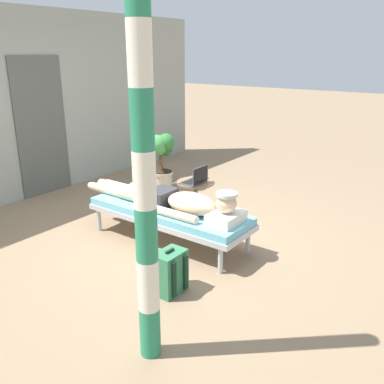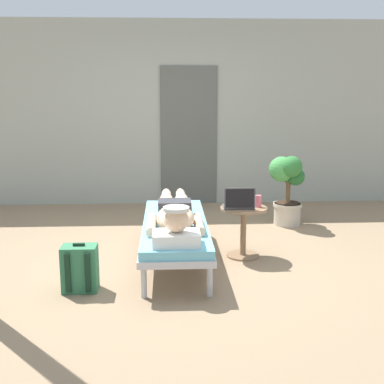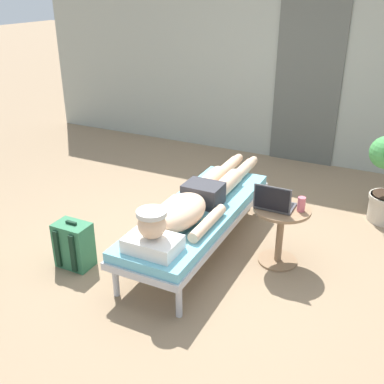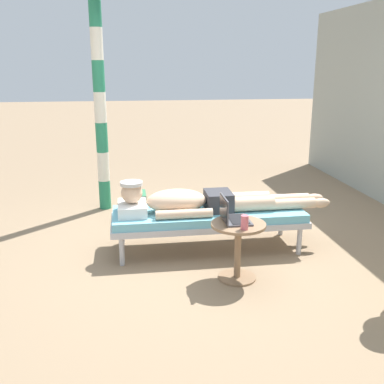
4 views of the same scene
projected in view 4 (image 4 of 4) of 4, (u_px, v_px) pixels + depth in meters
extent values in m
plane|color=#8C7256|center=(213.00, 253.00, 4.61)|extent=(40.00, 40.00, 0.00)
cylinder|color=#B7B7BC|center=(281.00, 223.00, 5.07)|extent=(0.05, 0.05, 0.28)
cylinder|color=#B7B7BC|center=(299.00, 241.00, 4.54)|extent=(0.05, 0.05, 0.28)
cylinder|color=#B7B7BC|center=(122.00, 231.00, 4.82)|extent=(0.05, 0.05, 0.28)
cylinder|color=#B7B7BC|center=(122.00, 251.00, 4.30)|extent=(0.05, 0.05, 0.28)
cube|color=#B7B7BC|center=(208.00, 220.00, 4.64)|extent=(0.65, 1.96, 0.06)
cube|color=#6BB7CC|center=(208.00, 214.00, 4.62)|extent=(0.62, 1.92, 0.08)
cube|color=white|center=(132.00, 208.00, 4.48)|extent=(0.40, 0.28, 0.11)
sphere|color=beige|center=(132.00, 193.00, 4.44)|extent=(0.21, 0.21, 0.21)
cylinder|color=silver|center=(131.00, 183.00, 4.41)|extent=(0.22, 0.22, 0.03)
ellipsoid|color=beige|center=(176.00, 201.00, 4.53)|extent=(0.35, 0.60, 0.23)
cylinder|color=beige|center=(179.00, 201.00, 4.76)|extent=(0.09, 0.55, 0.09)
cylinder|color=beige|center=(184.00, 214.00, 4.35)|extent=(0.09, 0.55, 0.09)
cube|color=#333338|center=(218.00, 201.00, 4.59)|extent=(0.33, 0.26, 0.19)
cylinder|color=beige|center=(249.00, 199.00, 4.73)|extent=(0.15, 0.42, 0.15)
cylinder|color=beige|center=(288.00, 199.00, 4.80)|extent=(0.11, 0.44, 0.11)
ellipsoid|color=beige|center=(314.00, 198.00, 4.84)|extent=(0.09, 0.20, 0.10)
cylinder|color=beige|center=(253.00, 204.00, 4.57)|extent=(0.15, 0.42, 0.15)
cylinder|color=beige|center=(294.00, 204.00, 4.63)|extent=(0.11, 0.44, 0.11)
ellipsoid|color=beige|center=(321.00, 203.00, 4.68)|extent=(0.09, 0.20, 0.10)
cylinder|color=#8C6B4C|center=(237.00, 277.00, 4.06)|extent=(0.34, 0.34, 0.02)
cylinder|color=#8C6B4C|center=(238.00, 252.00, 3.99)|extent=(0.06, 0.06, 0.48)
cylinder|color=#8C6B4C|center=(238.00, 225.00, 3.93)|extent=(0.48, 0.48, 0.02)
cube|color=#4C4C51|center=(237.00, 220.00, 3.98)|extent=(0.31, 0.22, 0.02)
cube|color=black|center=(238.00, 219.00, 3.98)|extent=(0.27, 0.15, 0.00)
cube|color=#4C4C51|center=(224.00, 208.00, 3.93)|extent=(0.31, 0.01, 0.21)
cube|color=black|center=(223.00, 209.00, 3.93)|extent=(0.29, 0.00, 0.19)
cylinder|color=#D86672|center=(245.00, 222.00, 3.77)|extent=(0.06, 0.06, 0.12)
cube|color=#33724C|center=(138.00, 209.00, 5.36)|extent=(0.30, 0.20, 0.40)
cube|color=#33724C|center=(148.00, 214.00, 5.39)|extent=(0.22, 0.04, 0.18)
cube|color=black|center=(128.00, 207.00, 5.42)|extent=(0.04, 0.02, 0.34)
cube|color=black|center=(128.00, 212.00, 5.26)|extent=(0.04, 0.02, 0.34)
cube|color=black|center=(137.00, 192.00, 5.30)|extent=(0.10, 0.02, 0.02)
cylinder|color=#267F59|center=(105.00, 194.00, 5.99)|extent=(0.15, 0.15, 0.38)
cylinder|color=silver|center=(103.00, 166.00, 5.89)|extent=(0.15, 0.15, 0.38)
cylinder|color=#267F59|center=(102.00, 137.00, 5.79)|extent=(0.15, 0.15, 0.38)
cylinder|color=silver|center=(100.00, 107.00, 5.68)|extent=(0.15, 0.15, 0.38)
cylinder|color=#267F59|center=(98.00, 76.00, 5.58)|extent=(0.15, 0.15, 0.38)
cylinder|color=silver|center=(97.00, 44.00, 5.48)|extent=(0.15, 0.15, 0.38)
cylinder|color=#267F59|center=(95.00, 10.00, 5.37)|extent=(0.15, 0.15, 0.38)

